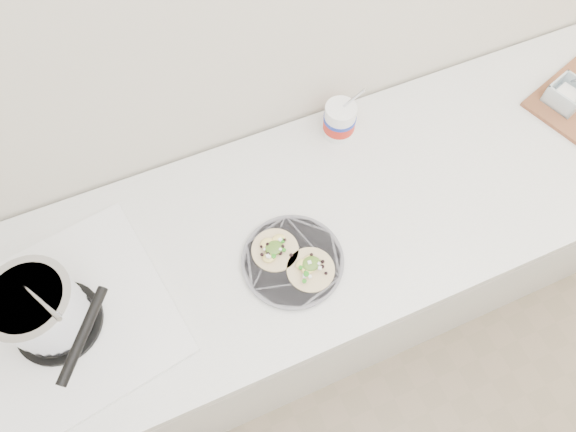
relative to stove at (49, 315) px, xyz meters
name	(u,v)px	position (x,y,z in m)	size (l,w,h in m)	color
counter	(331,265)	(0.78, 0.04, -0.53)	(2.44, 0.66, 0.90)	silver
stove	(49,315)	(0.00, 0.00, 0.00)	(0.58, 0.55, 0.25)	silver
taco_plate	(293,260)	(0.58, -0.07, -0.06)	(0.26, 0.26, 0.04)	slate
tub	(341,118)	(0.87, 0.26, -0.02)	(0.09, 0.09, 0.21)	white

